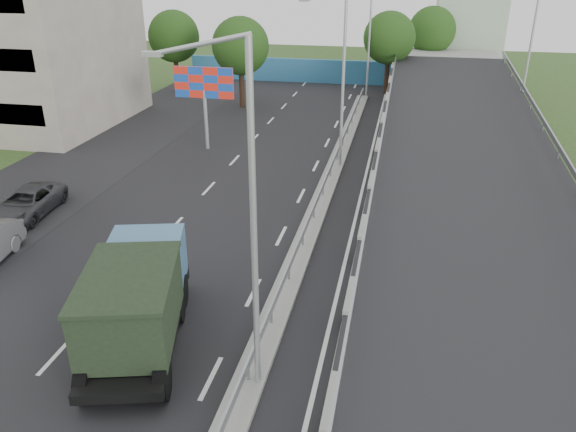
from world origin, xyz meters
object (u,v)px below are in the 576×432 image
(dump_truck, at_px, (137,298))
(lamp_post_mid, at_px, (340,73))
(lamp_post_far, at_px, (368,33))
(church, at_px, (469,25))
(billboard, at_px, (204,87))
(parked_car_c, at_px, (27,203))
(lamp_post_near, at_px, (246,210))

(dump_truck, bearing_deg, lamp_post_mid, 61.94)
(lamp_post_far, distance_m, church, 17.15)
(church, relative_size, dump_truck, 1.84)
(billboard, relative_size, dump_truck, 0.73)
(parked_car_c, bearing_deg, lamp_post_far, 59.25)
(church, height_order, parked_car_c, church)
(lamp_post_near, relative_size, lamp_post_mid, 1.00)
(lamp_post_near, distance_m, billboard, 23.87)
(lamp_post_far, bearing_deg, parked_car_c, -115.31)
(lamp_post_mid, xyz_separation_m, lamp_post_far, (0.00, 20.00, 0.00))
(lamp_post_mid, distance_m, lamp_post_far, 20.00)
(church, xyz_separation_m, dump_truck, (-14.10, -52.66, -3.59))
(lamp_post_near, bearing_deg, dump_truck, 162.39)
(lamp_post_mid, height_order, billboard, lamp_post_mid)
(billboard, height_order, parked_car_c, billboard)
(lamp_post_far, height_order, dump_truck, lamp_post_far)
(billboard, distance_m, parked_car_c, 13.76)
(parked_car_c, bearing_deg, church, 55.89)
(lamp_post_near, bearing_deg, parked_car_c, 145.73)
(lamp_post_near, distance_m, lamp_post_far, 40.00)
(lamp_post_far, distance_m, dump_truck, 39.11)
(dump_truck, bearing_deg, lamp_post_near, -32.97)
(lamp_post_far, distance_m, billboard, 20.24)
(lamp_post_near, relative_size, billboard, 1.83)
(dump_truck, relative_size, parked_car_c, 1.55)
(lamp_post_near, height_order, lamp_post_mid, same)
(lamp_post_mid, relative_size, lamp_post_far, 1.00)
(lamp_post_far, distance_m, parked_car_c, 33.85)
(lamp_post_near, bearing_deg, church, 79.62)
(church, height_order, billboard, church)
(lamp_post_far, xyz_separation_m, billboard, (-9.11, -18.00, -1.62))
(lamp_post_mid, bearing_deg, lamp_post_far, 90.00)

